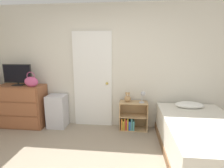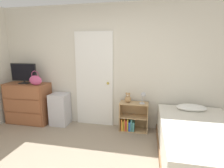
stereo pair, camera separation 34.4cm
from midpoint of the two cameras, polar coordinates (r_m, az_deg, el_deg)
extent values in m
cube|color=beige|center=(3.71, -0.21, 5.48)|extent=(10.00, 0.06, 2.55)
cube|color=white|center=(3.74, -3.20, 1.34)|extent=(0.82, 0.04, 2.01)
sphere|color=gold|center=(3.64, 1.35, 0.18)|extent=(0.06, 0.06, 0.06)
cube|color=brown|center=(4.33, -23.57, -5.73)|extent=(0.96, 0.42, 0.91)
cube|color=#9D5B39|center=(4.26, -24.94, -10.40)|extent=(0.88, 0.01, 0.27)
cube|color=#9D5B39|center=(4.16, -25.29, -6.56)|extent=(0.88, 0.01, 0.27)
cube|color=#9D5B39|center=(4.08, -25.65, -2.55)|extent=(0.88, 0.01, 0.27)
cube|color=black|center=(4.23, -24.59, 0.26)|extent=(0.21, 0.16, 0.01)
cylinder|color=black|center=(4.23, -24.62, 0.63)|extent=(0.04, 0.04, 0.04)
cube|color=black|center=(4.19, -24.87, 3.49)|extent=(0.61, 0.02, 0.39)
cube|color=black|center=(4.18, -24.98, 3.46)|extent=(0.57, 0.01, 0.35)
ellipsoid|color=#C64C7F|center=(3.92, -21.46, 1.11)|extent=(0.28, 0.12, 0.21)
torus|color=#C64C7F|center=(3.91, -21.59, 2.81)|extent=(0.17, 0.01, 0.17)
cube|color=silver|center=(4.01, -14.26, -8.01)|extent=(0.38, 0.35, 0.70)
cube|color=tan|center=(3.70, 5.43, -10.24)|extent=(0.02, 0.28, 0.59)
cube|color=tan|center=(3.69, 14.20, -10.63)|extent=(0.02, 0.28, 0.59)
cube|color=tan|center=(3.80, 9.65, -14.49)|extent=(0.54, 0.28, 0.02)
cube|color=tan|center=(3.69, 9.80, -10.47)|extent=(0.54, 0.28, 0.02)
cube|color=tan|center=(3.59, 9.96, -6.19)|extent=(0.54, 0.28, 0.02)
cube|color=tan|center=(3.81, 9.88, -9.71)|extent=(0.57, 0.01, 0.59)
cube|color=orange|center=(3.71, 6.00, -12.86)|extent=(0.03, 0.16, 0.24)
cube|color=gold|center=(3.72, 6.45, -13.21)|extent=(0.02, 0.16, 0.19)
cube|color=orange|center=(3.73, 7.00, -12.69)|extent=(0.02, 0.20, 0.25)
cube|color=red|center=(3.75, 7.52, -12.85)|extent=(0.03, 0.23, 0.22)
cube|color=gold|center=(3.70, 7.94, -12.86)|extent=(0.02, 0.16, 0.25)
cube|color=#3359B2|center=(3.74, 8.54, -13.18)|extent=(0.04, 0.21, 0.19)
cube|color=teal|center=(3.70, 9.11, -12.92)|extent=(0.03, 0.16, 0.25)
cube|color=teal|center=(3.71, 9.76, -13.38)|extent=(0.04, 0.15, 0.19)
sphere|color=tan|center=(3.57, 7.97, -4.94)|extent=(0.13, 0.13, 0.13)
sphere|color=tan|center=(3.55, 8.01, -3.57)|extent=(0.08, 0.08, 0.08)
sphere|color=silver|center=(3.51, 7.97, -3.81)|extent=(0.03, 0.03, 0.03)
sphere|color=tan|center=(3.54, 7.52, -3.06)|extent=(0.03, 0.03, 0.03)
sphere|color=tan|center=(3.54, 8.53, -3.10)|extent=(0.03, 0.03, 0.03)
cylinder|color=#B2B2B7|center=(3.56, 12.56, -6.21)|extent=(0.11, 0.11, 0.01)
cylinder|color=#B2B2B7|center=(3.53, 12.62, -4.97)|extent=(0.01, 0.01, 0.15)
sphere|color=#B2B2B7|center=(3.49, 13.02, -3.42)|extent=(0.10, 0.10, 0.10)
cube|color=brown|center=(3.21, 29.45, -20.21)|extent=(1.18, 1.92, 0.12)
cube|color=silver|center=(3.07, 29.99, -15.72)|extent=(1.14, 1.87, 0.44)
ellipsoid|color=white|center=(3.59, 27.06, -6.90)|extent=(0.53, 0.28, 0.12)
camera|label=1|loc=(0.17, -87.14, 0.59)|focal=28.00mm
camera|label=2|loc=(0.17, 92.86, -0.59)|focal=28.00mm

